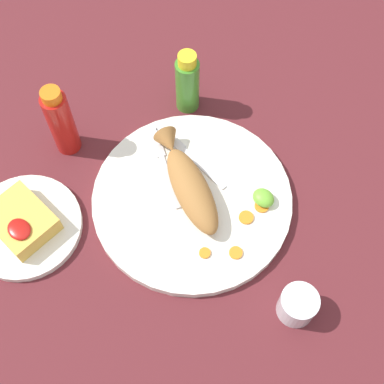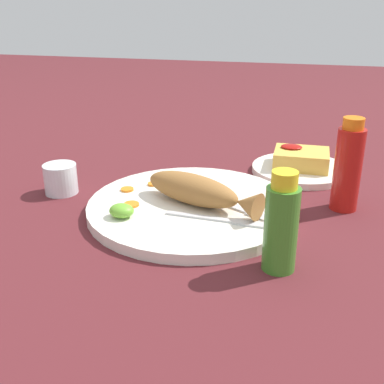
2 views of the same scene
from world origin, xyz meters
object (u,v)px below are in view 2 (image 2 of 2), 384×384
at_px(fried_fish, 199,191).
at_px(hot_sauce_bottle_green, 281,225).
at_px(salt_cup, 61,181).
at_px(side_plate_fries, 300,170).
at_px(fork_near, 243,211).
at_px(hot_sauce_bottle_red, 348,167).
at_px(main_plate, 192,207).
at_px(fork_far, 228,221).

height_order(fried_fish, hot_sauce_bottle_green, hot_sauce_bottle_green).
xyz_separation_m(salt_cup, side_plate_fries, (-0.45, -0.22, -0.02)).
xyz_separation_m(fork_near, hot_sauce_bottle_red, (-0.17, -0.10, 0.06)).
xyz_separation_m(main_plate, fork_far, (-0.07, 0.06, 0.01)).
bearing_deg(fork_far, main_plate, 144.38).
distance_m(hot_sauce_bottle_red, salt_cup, 0.53).
xyz_separation_m(fork_far, side_plate_fries, (-0.10, -0.31, -0.01)).
relative_size(hot_sauce_bottle_red, hot_sauce_bottle_green, 1.15).
xyz_separation_m(main_plate, hot_sauce_bottle_green, (-0.16, 0.15, 0.06)).
bearing_deg(fork_near, main_plate, -161.38).
xyz_separation_m(main_plate, fried_fish, (-0.01, 0.01, 0.03)).
bearing_deg(fried_fish, hot_sauce_bottle_green, 157.77).
height_order(fork_near, side_plate_fries, fork_near).
bearing_deg(fried_fish, salt_cup, 16.29).
xyz_separation_m(main_plate, side_plate_fries, (-0.18, -0.25, -0.00)).
relative_size(fork_near, salt_cup, 2.67).
bearing_deg(main_plate, hot_sauce_bottle_red, -162.99).
bearing_deg(salt_cup, hot_sauce_bottle_red, -174.13).
height_order(hot_sauce_bottle_green, salt_cup, hot_sauce_bottle_green).
relative_size(fork_near, side_plate_fries, 0.82).
relative_size(hot_sauce_bottle_red, salt_cup, 2.63).
distance_m(salt_cup, side_plate_fries, 0.50).
bearing_deg(fork_far, side_plate_fries, 74.83).
height_order(fork_far, hot_sauce_bottle_red, hot_sauce_bottle_red).
bearing_deg(hot_sauce_bottle_green, fork_far, -46.76).
xyz_separation_m(fork_near, salt_cup, (0.36, -0.04, 0.01)).
distance_m(fork_far, side_plate_fries, 0.33).
bearing_deg(side_plate_fries, fried_fish, 57.06).
bearing_deg(fried_fish, main_plate, 0.00).
bearing_deg(side_plate_fries, hot_sauce_bottle_green, 87.78).
bearing_deg(hot_sauce_bottle_red, fork_far, 37.05).
bearing_deg(salt_cup, fork_near, 173.38).
distance_m(main_plate, fried_fish, 0.04).
height_order(fried_fish, salt_cup, fried_fish).
xyz_separation_m(fried_fish, side_plate_fries, (-0.17, -0.26, -0.04)).
xyz_separation_m(fried_fish, fork_near, (-0.08, 0.01, -0.02)).
height_order(main_plate, fried_fish, fried_fish).
relative_size(fried_fish, side_plate_fries, 1.11).
xyz_separation_m(fried_fish, hot_sauce_bottle_red, (-0.25, -0.09, 0.04)).
bearing_deg(main_plate, side_plate_fries, -125.59).
xyz_separation_m(hot_sauce_bottle_green, side_plate_fries, (-0.02, -0.40, -0.06)).
relative_size(hot_sauce_bottle_green, side_plate_fries, 0.70).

